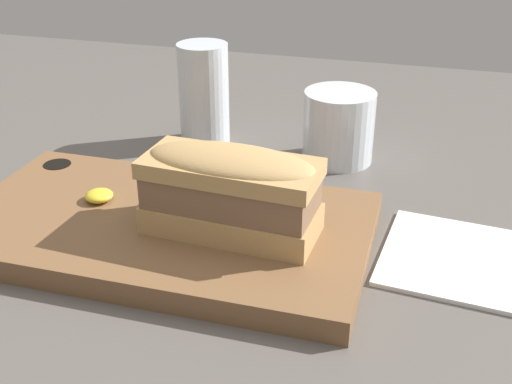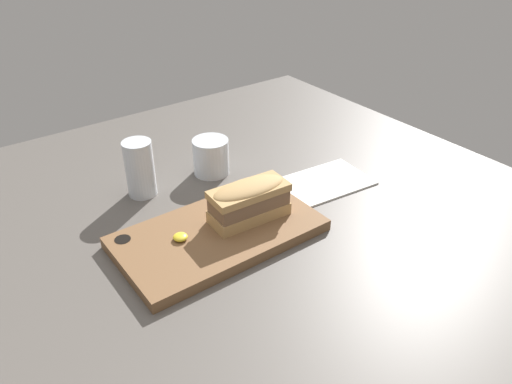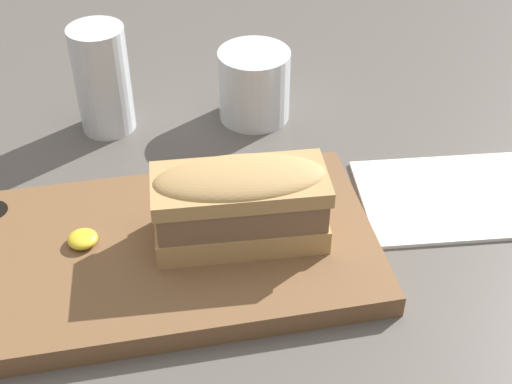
% 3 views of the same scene
% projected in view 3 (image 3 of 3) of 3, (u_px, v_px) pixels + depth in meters
% --- Properties ---
extents(dining_table, '(1.40, 1.26, 0.02)m').
position_uv_depth(dining_table, '(167.00, 258.00, 0.66)').
color(dining_table, '#56514C').
rests_on(dining_table, ground).
extents(serving_board, '(0.37, 0.21, 0.02)m').
position_uv_depth(serving_board, '(168.00, 251.00, 0.64)').
color(serving_board, brown).
rests_on(serving_board, dining_table).
extents(sandwich, '(0.15, 0.07, 0.08)m').
position_uv_depth(sandwich, '(240.00, 201.00, 0.61)').
color(sandwich, tan).
rests_on(sandwich, serving_board).
extents(mustard_dollop, '(0.03, 0.03, 0.01)m').
position_uv_depth(mustard_dollop, '(83.00, 241.00, 0.63)').
color(mustard_dollop, yellow).
rests_on(mustard_dollop, serving_board).
extents(water_glass, '(0.06, 0.06, 0.12)m').
position_uv_depth(water_glass, '(103.00, 86.00, 0.78)').
color(water_glass, silver).
rests_on(water_glass, dining_table).
extents(wine_glass, '(0.08, 0.08, 0.08)m').
position_uv_depth(wine_glass, '(254.00, 87.00, 0.81)').
color(wine_glass, silver).
rests_on(wine_glass, dining_table).
extents(napkin, '(0.21, 0.15, 0.00)m').
position_uv_depth(napkin, '(461.00, 197.00, 0.71)').
color(napkin, white).
rests_on(napkin, dining_table).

